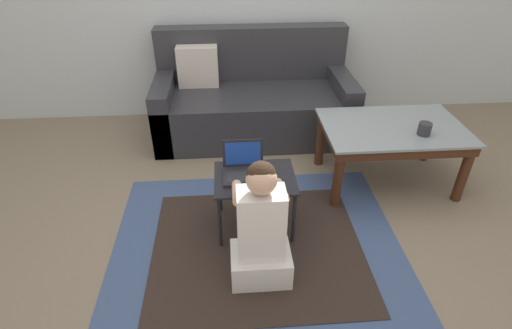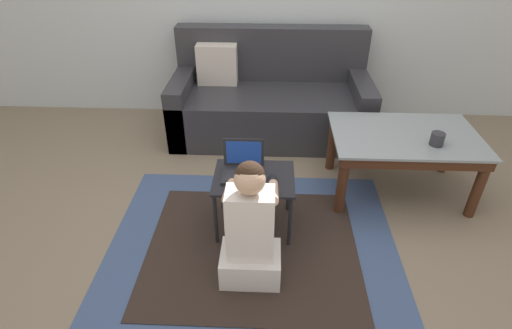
% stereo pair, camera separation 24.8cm
% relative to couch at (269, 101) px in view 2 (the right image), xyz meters
% --- Properties ---
extents(ground_plane, '(16.00, 16.00, 0.00)m').
position_rel_couch_xyz_m(ground_plane, '(-0.06, -1.35, -0.30)').
color(ground_plane, '#7F705B').
extents(area_rug, '(1.82, 1.57, 0.01)m').
position_rel_couch_xyz_m(area_rug, '(-0.08, -1.58, -0.30)').
color(area_rug, '#3D517A').
rests_on(area_rug, ground_plane).
extents(couch, '(1.74, 0.85, 0.90)m').
position_rel_couch_xyz_m(couch, '(0.00, 0.00, 0.00)').
color(couch, '#2D2D33').
rests_on(couch, ground_plane).
extents(coffee_table, '(1.01, 0.67, 0.48)m').
position_rel_couch_xyz_m(coffee_table, '(0.96, -0.91, 0.11)').
color(coffee_table, gray).
rests_on(coffee_table, ground_plane).
extents(laptop_desk, '(0.50, 0.39, 0.40)m').
position_rel_couch_xyz_m(laptop_desk, '(-0.08, -1.36, 0.05)').
color(laptop_desk, black).
rests_on(laptop_desk, ground_plane).
extents(laptop, '(0.26, 0.20, 0.21)m').
position_rel_couch_xyz_m(laptop, '(-0.15, -1.34, 0.14)').
color(laptop, '#232328').
rests_on(laptop, laptop_desk).
extents(computer_mouse, '(0.06, 0.11, 0.03)m').
position_rel_couch_xyz_m(computer_mouse, '(0.04, -1.41, 0.12)').
color(computer_mouse, black).
rests_on(computer_mouse, laptop_desk).
extents(person_seated, '(0.34, 0.40, 0.78)m').
position_rel_couch_xyz_m(person_seated, '(-0.08, -1.79, 0.04)').
color(person_seated, silver).
rests_on(person_seated, ground_plane).
extents(cup_on_table, '(0.09, 0.09, 0.09)m').
position_rel_couch_xyz_m(cup_on_table, '(1.12, -1.05, 0.22)').
color(cup_on_table, '#2D2D33').
rests_on(cup_on_table, coffee_table).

